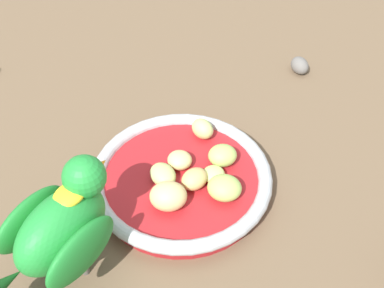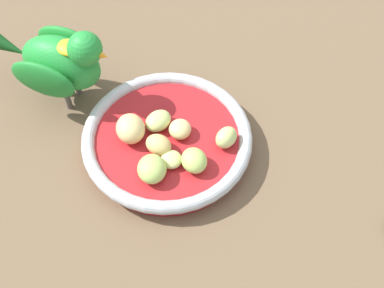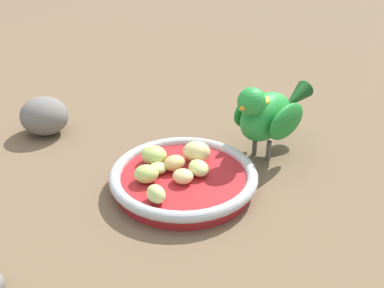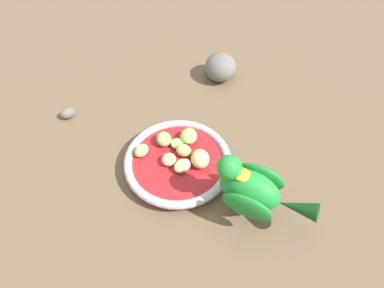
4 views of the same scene
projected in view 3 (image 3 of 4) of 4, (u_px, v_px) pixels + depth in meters
name	position (u px, v px, depth m)	size (l,w,h in m)	color
ground_plane	(191.00, 189.00, 0.71)	(4.00, 4.00, 0.00)	brown
feeding_bowl	(183.00, 180.00, 0.70)	(0.20, 0.20, 0.03)	#AD1E23
apple_piece_0	(156.00, 194.00, 0.64)	(0.03, 0.02, 0.02)	#C6D17A
apple_piece_1	(197.00, 152.00, 0.73)	(0.04, 0.03, 0.03)	#E5C67F
apple_piece_2	(146.00, 174.00, 0.68)	(0.03, 0.03, 0.02)	#B2CC66
apple_piece_3	(183.00, 176.00, 0.68)	(0.03, 0.03, 0.02)	#E5C67F
apple_piece_4	(154.00, 155.00, 0.73)	(0.04, 0.03, 0.03)	#B2CC66
apple_piece_5	(158.00, 169.00, 0.70)	(0.02, 0.02, 0.01)	#C6D17A
apple_piece_6	(199.00, 168.00, 0.70)	(0.03, 0.03, 0.02)	#C6D17A
apple_piece_7	(174.00, 163.00, 0.71)	(0.03, 0.03, 0.02)	tan
parrot	(267.00, 113.00, 0.76)	(0.12, 0.16, 0.12)	#59544C
rock_large	(44.00, 116.00, 0.84)	(0.08, 0.07, 0.06)	slate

